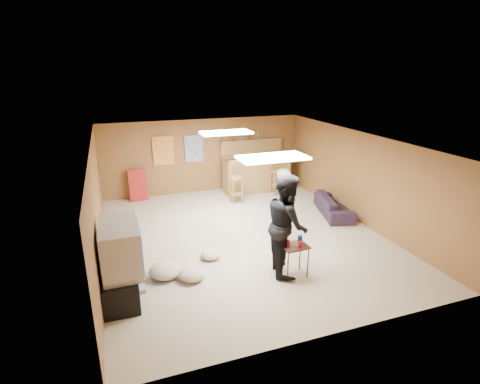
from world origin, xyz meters
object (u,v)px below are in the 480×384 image
object	(u,v)px
person_olive	(283,209)
sofa	(334,205)
person_black	(287,224)
tv_body	(120,247)
bar_counter	(256,174)
tray_table	(294,260)

from	to	relation	value
person_olive	sofa	xyz separation A→B (m)	(2.08, 1.26, -0.63)
person_black	sofa	world-z (taller)	person_black
tv_body	bar_counter	distance (m)	6.09
sofa	tray_table	bearing A→B (deg)	151.18
person_olive	person_black	size ratio (longest dim) A/B	0.92
tv_body	tray_table	distance (m)	3.05
bar_counter	person_olive	xyz separation A→B (m)	(-0.88, -3.71, 0.32)
tray_table	bar_counter	bearing A→B (deg)	76.23
person_black	sofa	distance (m)	3.35
person_olive	person_black	xyz separation A→B (m)	(-0.37, -0.90, 0.08)
tv_body	sofa	distance (m)	5.75
tv_body	tray_table	world-z (taller)	tv_body
person_black	sofa	bearing A→B (deg)	-35.21
bar_counter	sofa	size ratio (longest dim) A/B	1.21
bar_counter	sofa	distance (m)	2.74
bar_counter	person_olive	size ratio (longest dim) A/B	1.15
person_olive	sofa	bearing A→B (deg)	-63.25
tv_body	tray_table	size ratio (longest dim) A/B	1.81
bar_counter	person_olive	world-z (taller)	person_olive
person_olive	tray_table	size ratio (longest dim) A/B	2.85
tray_table	person_black	bearing A→B (deg)	109.12
person_olive	person_black	distance (m)	0.98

